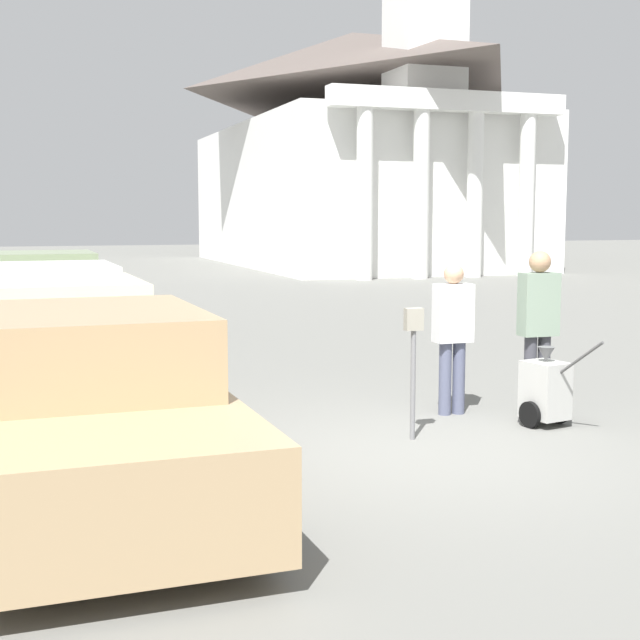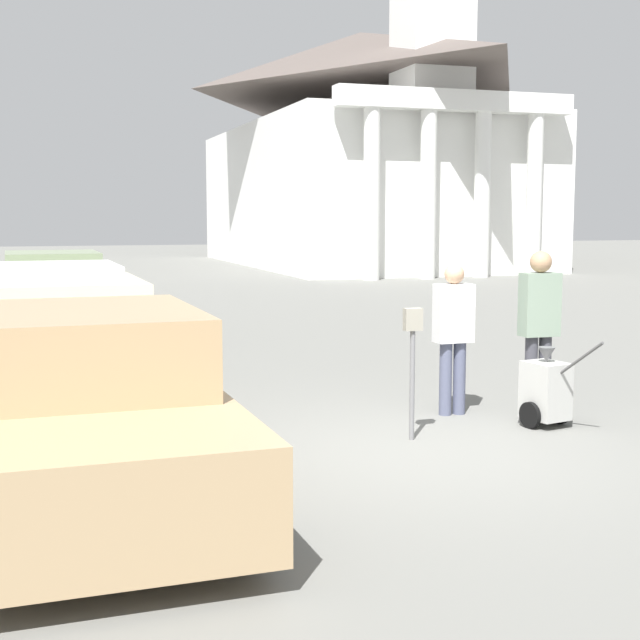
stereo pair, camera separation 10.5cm
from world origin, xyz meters
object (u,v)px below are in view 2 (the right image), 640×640
Objects in this scene: parked_car_cream at (69,349)px; equipment_cart at (546,390)px; person_supervisor at (539,321)px; church at (363,143)px; parked_car_white at (59,320)px; parking_meter at (413,348)px; parked_car_tan at (87,409)px; person_worker at (453,330)px; parked_car_sage at (53,298)px.

parked_car_cream is 5.22× the size of equipment_cart.
parked_car_cream is 2.87× the size of person_supervisor.
church is (9.00, 29.07, 4.38)m from person_supervisor.
parked_car_white is at bearing 88.87° from parked_car_cream.
parked_car_white is (0.00, 3.02, -0.00)m from parked_car_cream.
parking_meter is 1.66m from equipment_cart.
church reaches higher than parked_car_tan.
equipment_cart is 31.40m from church.
parked_car_cream is at bearing 141.22° from equipment_cart.
person_worker is at bearing 20.66° from parked_car_tan.
parked_car_cream is 1.11× the size of parked_car_sage.
parked_car_tan is at bearing 21.50° from person_worker.
parked_car_sage is (-0.00, 9.59, 0.04)m from parked_car_tan.
person_supervisor is (4.95, -4.95, 0.36)m from parked_car_white.
person_worker is 30.75m from church.
parked_car_tan is 5.14m from person_supervisor.
person_worker is 1.21m from equipment_cart.
parked_car_sage is 9.99m from equipment_cart.
parked_car_sage is (-0.00, 3.32, 0.03)m from parked_car_white.
parked_car_cream reaches higher than parking_meter.
equipment_cart is at bearing -50.25° from parked_car_white.
parking_meter is at bearing 20.98° from person_supervisor.
person_supervisor reaches higher than parked_car_white.
parking_meter is (3.16, 0.72, 0.24)m from parked_car_tan.
person_worker is 0.92× the size of person_supervisor.
person_worker is at bearing -22.99° from parked_car_cream.
person_worker reaches higher than parked_car_cream.
parked_car_sage is at bearing 106.81° from equipment_cart.
person_worker is at bearing -50.07° from parked_car_white.
parked_car_tan is 3.01× the size of person_worker.
parked_car_sage is 9.42m from parking_meter.
parking_meter is 1.27m from person_worker.
parked_car_white is 2.80× the size of person_supervisor.
church reaches higher than equipment_cart.
parked_car_cream is at bearing -91.13° from parked_car_sage.
parked_car_tan reaches higher than equipment_cart.
church is at bearing 58.82° from parked_car_white.
person_supervisor reaches higher than equipment_cart.
parked_car_cream is at bearing -117.21° from church.
person_worker reaches higher than parked_car_white.
parked_car_cream is at bearing 141.36° from parking_meter.
parked_car_cream is 3.99× the size of parking_meter.
person_supervisor reaches higher than parking_meter.
parked_car_cream is 6.35m from parked_car_sage.
church reaches higher than person_worker.
person_supervisor is (0.90, -0.30, 0.09)m from person_worker.
parked_car_white is 6.17m from person_worker.
church reaches higher than parked_car_cream.
person_worker reaches higher than equipment_cart.
parked_car_white is 6.39m from parking_meter.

